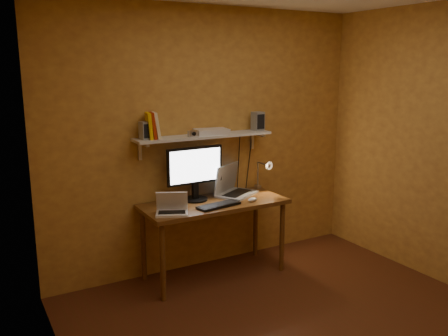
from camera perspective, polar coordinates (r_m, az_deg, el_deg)
room at (r=3.45m, az=10.70°, el=-0.16°), size 3.44×3.24×2.64m
desk at (r=4.58m, az=-1.19°, el=-5.13°), size 1.40×0.60×0.75m
wall_shelf at (r=4.59m, az=-2.39°, el=3.82°), size 1.40×0.25×0.21m
monitor at (r=4.55m, az=-3.51°, el=-0.32°), size 0.58×0.25×0.52m
laptop at (r=4.80m, az=0.99°, el=-2.25°), size 0.51×0.46×0.31m
netbook at (r=4.21m, az=-6.28°, el=-4.76°), size 0.33×0.30×0.20m
keyboard at (r=4.40m, az=-0.64°, el=-4.51°), size 0.45×0.21×0.02m
mouse at (r=4.57m, az=3.45°, el=-3.80°), size 0.12×0.09×0.04m
desk_lamp at (r=4.94m, az=4.84°, el=-0.34°), size 0.09×0.23×0.38m
speaker_left at (r=4.34m, az=-9.46°, el=4.47°), size 0.10×0.10×0.16m
speaker_right at (r=4.90m, az=4.09°, el=5.64°), size 0.11×0.11×0.19m
books at (r=4.36m, az=-8.59°, el=5.06°), size 0.15×0.17×0.24m
shelf_camera at (r=4.45m, az=-3.79°, el=4.15°), size 0.11×0.06×0.06m
router at (r=4.62m, az=-1.53°, el=4.41°), size 0.35×0.26×0.05m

